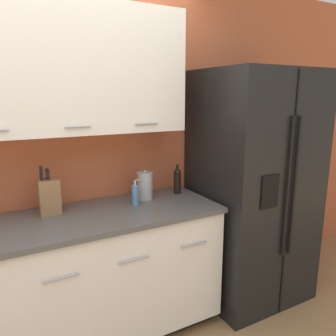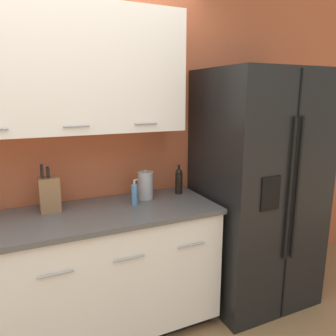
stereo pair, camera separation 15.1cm
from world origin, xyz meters
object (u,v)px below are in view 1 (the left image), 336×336
object	(u,v)px
refrigerator	(253,188)
soap_dispenser	(135,195)
knife_block	(49,196)
steel_canister	(145,186)
oil_bottle	(177,180)

from	to	relation	value
refrigerator	soap_dispenser	xyz separation A→B (m)	(-1.02, 0.09, 0.07)
knife_block	steel_canister	xyz separation A→B (m)	(0.68, -0.01, -0.02)
soap_dispenser	oil_bottle	bearing A→B (deg)	15.51
steel_canister	oil_bottle	bearing A→B (deg)	2.85
refrigerator	knife_block	xyz separation A→B (m)	(-1.58, 0.20, 0.11)
knife_block	soap_dispenser	distance (m)	0.57
refrigerator	soap_dispenser	size ratio (longest dim) A/B	10.13
knife_block	soap_dispenser	world-z (taller)	knife_block
knife_block	soap_dispenser	bearing A→B (deg)	-10.90
refrigerator	soap_dispenser	world-z (taller)	refrigerator
knife_block	oil_bottle	xyz separation A→B (m)	(0.97, 0.01, -0.02)
steel_canister	knife_block	bearing A→B (deg)	179.29
soap_dispenser	refrigerator	bearing A→B (deg)	-4.96
steel_canister	soap_dispenser	bearing A→B (deg)	-140.79
soap_dispenser	knife_block	bearing A→B (deg)	169.10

